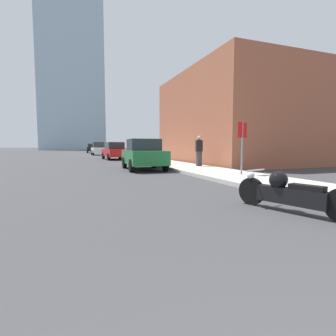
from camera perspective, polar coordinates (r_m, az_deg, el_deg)
sidewalk at (r=39.75m, az=-11.48°, el=3.01°), size 2.65×240.00×0.15m
brick_storefront at (r=21.07m, az=15.11°, el=10.17°), size 8.89×11.57×6.61m
distant_tower at (r=99.96m, az=-20.61°, el=25.75°), size 19.17×19.17×74.84m
motorcycle at (r=5.63m, az=24.73°, el=-4.83°), size 0.94×2.29×0.80m
parked_car_green at (r=14.23m, az=-5.33°, el=2.97°), size 2.09×3.95×1.66m
parked_car_red at (r=25.20m, az=-11.58°, el=3.66°), size 2.04×4.32×1.63m
parked_car_white at (r=37.80m, az=-14.81°, el=4.07°), size 1.96×3.88×1.79m
parked_car_black at (r=50.58m, az=-16.18°, el=4.15°), size 2.13×4.30×1.67m
stop_sign at (r=10.85m, az=15.85°, el=6.08°), size 0.57×0.26×2.07m
pedestrian at (r=14.96m, az=6.78°, el=3.81°), size 0.36×0.24×1.71m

